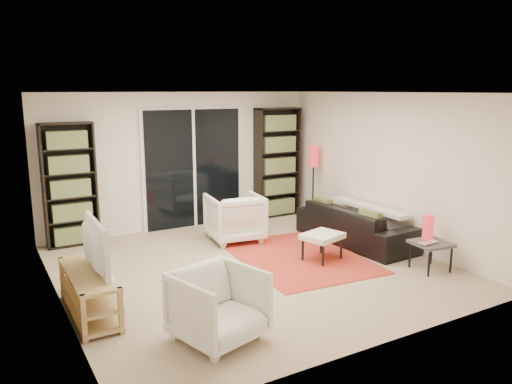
# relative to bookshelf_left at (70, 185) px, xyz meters

# --- Properties ---
(floor) EXTENTS (5.00, 5.00, 0.00)m
(floor) POSITION_rel_bookshelf_left_xyz_m (1.95, -2.33, -0.98)
(floor) COLOR tan
(floor) RESTS_ON ground
(wall_back) EXTENTS (5.00, 0.02, 2.40)m
(wall_back) POSITION_rel_bookshelf_left_xyz_m (1.95, 0.17, 0.22)
(wall_back) COLOR white
(wall_back) RESTS_ON ground
(wall_front) EXTENTS (5.00, 0.02, 2.40)m
(wall_front) POSITION_rel_bookshelf_left_xyz_m (1.95, -4.83, 0.22)
(wall_front) COLOR white
(wall_front) RESTS_ON ground
(wall_left) EXTENTS (0.02, 5.00, 2.40)m
(wall_left) POSITION_rel_bookshelf_left_xyz_m (-0.55, -2.33, 0.22)
(wall_left) COLOR white
(wall_left) RESTS_ON ground
(wall_right) EXTENTS (0.02, 5.00, 2.40)m
(wall_right) POSITION_rel_bookshelf_left_xyz_m (4.45, -2.33, 0.22)
(wall_right) COLOR white
(wall_right) RESTS_ON ground
(ceiling) EXTENTS (5.00, 5.00, 0.02)m
(ceiling) POSITION_rel_bookshelf_left_xyz_m (1.95, -2.33, 1.42)
(ceiling) COLOR white
(ceiling) RESTS_ON wall_back
(sliding_door) EXTENTS (1.92, 0.08, 2.16)m
(sliding_door) POSITION_rel_bookshelf_left_xyz_m (2.15, 0.13, 0.07)
(sliding_door) COLOR white
(sliding_door) RESTS_ON ground
(bookshelf_left) EXTENTS (0.80, 0.30, 1.95)m
(bookshelf_left) POSITION_rel_bookshelf_left_xyz_m (0.00, 0.00, 0.00)
(bookshelf_left) COLOR black
(bookshelf_left) RESTS_ON ground
(bookshelf_right) EXTENTS (0.90, 0.30, 2.10)m
(bookshelf_right) POSITION_rel_bookshelf_left_xyz_m (3.85, -0.00, 0.07)
(bookshelf_right) COLOR black
(bookshelf_right) RESTS_ON ground
(tv_stand) EXTENTS (0.42, 1.32, 0.50)m
(tv_stand) POSITION_rel_bookshelf_left_xyz_m (-0.32, -2.74, -0.71)
(tv_stand) COLOR tan
(tv_stand) RESTS_ON floor
(tv) EXTENTS (0.15, 0.99, 0.57)m
(tv) POSITION_rel_bookshelf_left_xyz_m (-0.30, -2.74, -0.19)
(tv) COLOR black
(tv) RESTS_ON tv_stand
(rug) EXTENTS (1.88, 2.42, 0.01)m
(rug) POSITION_rel_bookshelf_left_xyz_m (2.77, -2.31, -0.97)
(rug) COLOR red
(rug) RESTS_ON floor
(sofa) EXTENTS (0.91, 2.13, 0.61)m
(sofa) POSITION_rel_bookshelf_left_xyz_m (3.98, -2.16, -0.67)
(sofa) COLOR black
(sofa) RESTS_ON floor
(armchair_back) EXTENTS (0.93, 0.95, 0.78)m
(armchair_back) POSITION_rel_bookshelf_left_xyz_m (2.35, -1.07, -0.59)
(armchair_back) COLOR white
(armchair_back) RESTS_ON floor
(armchair_front) EXTENTS (0.96, 0.97, 0.72)m
(armchair_front) POSITION_rel_bookshelf_left_xyz_m (0.67, -3.96, -0.61)
(armchair_front) COLOR white
(armchair_front) RESTS_ON floor
(ottoman) EXTENTS (0.66, 0.59, 0.40)m
(ottoman) POSITION_rel_bookshelf_left_xyz_m (3.00, -2.57, -0.63)
(ottoman) COLOR white
(ottoman) RESTS_ON floor
(side_table) EXTENTS (0.53, 0.53, 0.40)m
(side_table) POSITION_rel_bookshelf_left_xyz_m (4.04, -3.64, -0.62)
(side_table) COLOR #434347
(side_table) RESTS_ON floor
(laptop) EXTENTS (0.33, 0.23, 0.02)m
(laptop) POSITION_rel_bookshelf_left_xyz_m (3.95, -3.72, -0.56)
(laptop) COLOR silver
(laptop) RESTS_ON side_table
(table_lamp) EXTENTS (0.15, 0.15, 0.34)m
(table_lamp) POSITION_rel_bookshelf_left_xyz_m (4.12, -3.49, -0.41)
(table_lamp) COLOR red
(table_lamp) RESTS_ON side_table
(floor_lamp) EXTENTS (0.21, 0.21, 1.41)m
(floor_lamp) POSITION_rel_bookshelf_left_xyz_m (4.24, -0.64, 0.11)
(floor_lamp) COLOR black
(floor_lamp) RESTS_ON floor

